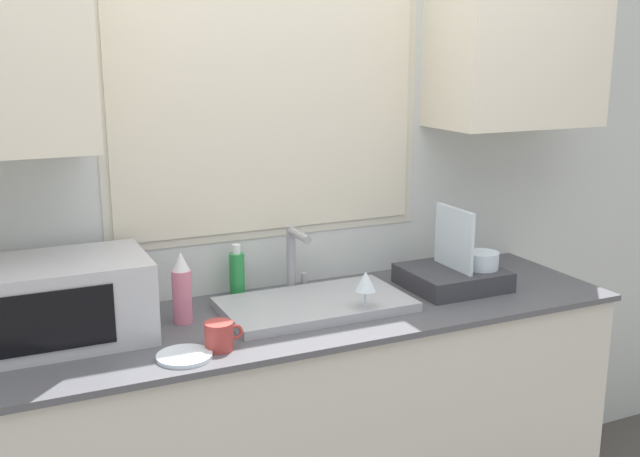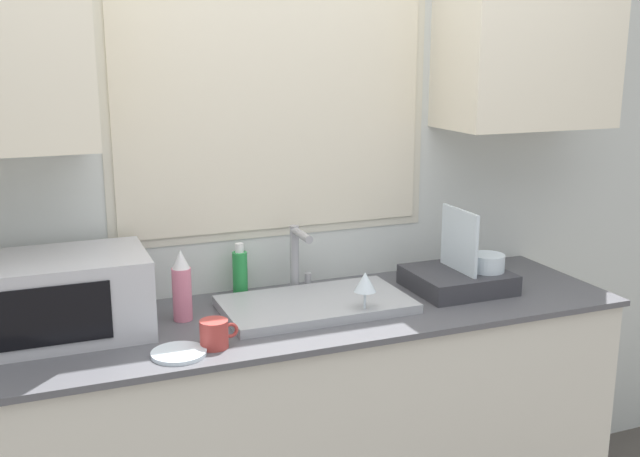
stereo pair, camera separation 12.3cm
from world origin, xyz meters
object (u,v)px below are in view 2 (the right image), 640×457
Objects in this scene: faucet at (298,254)px; soap_bottle at (240,272)px; spray_bottle at (182,287)px; mug_near_sink at (215,334)px; dish_rack at (461,275)px; wine_glass at (365,284)px; microwave at (61,296)px.

soap_bottle is at bearing 167.45° from faucet.
spray_bottle is 2.02× the size of mug_near_sink.
dish_rack is at bearing -3.60° from spray_bottle.
dish_rack is 2.20× the size of wine_glass.
dish_rack reaches higher than microwave.
faucet reaches higher than mug_near_sink.
microwave reaches higher than mug_near_sink.
microwave is 0.61m from soap_bottle.
spray_bottle is at bearing 160.19° from wine_glass.
microwave is 0.92m from wine_glass.
dish_rack is at bearing 16.94° from wine_glass.
dish_rack reaches higher than wine_glass.
wine_glass is (0.90, -0.20, -0.01)m from microwave.
dish_rack is at bearing -18.37° from faucet.
microwave is at bearing 179.19° from spray_bottle.
mug_near_sink is at bearing -168.24° from dish_rack.
faucet is 0.21m from soap_bottle.
faucet reaches higher than soap_bottle.
spray_bottle is at bearing -144.99° from soap_bottle.
microwave is at bearing 167.46° from wine_glass.
dish_rack reaches higher than soap_bottle.
faucet is 0.33m from wine_glass.
wine_glass is at bearing -19.81° from spray_bottle.
spray_bottle is 0.27m from mug_near_sink.
soap_bottle is at bearing 35.01° from spray_bottle.
faucet is at bearing 8.33° from microwave.
mug_near_sink is at bearing -114.92° from soap_bottle.
dish_rack reaches higher than spray_bottle.
dish_rack is 0.78m from soap_bottle.
wine_glass is at bearing -70.67° from faucet.
faucet is 0.55m from mug_near_sink.
faucet is 0.47× the size of microwave.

